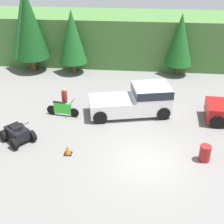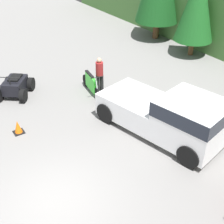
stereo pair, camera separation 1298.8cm
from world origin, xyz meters
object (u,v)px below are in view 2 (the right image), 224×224
object	(u,v)px
quad_atv	(15,86)
traffic_cone	(18,127)
rider_person	(100,73)
dirt_bike	(91,84)
pickup_truck_second	(171,115)

from	to	relation	value
quad_atv	traffic_cone	bearing A→B (deg)	21.14
quad_atv	rider_person	xyz separation A→B (m)	(1.89, 3.60, 0.49)
dirt_bike	traffic_cone	distance (m)	4.33
pickup_truck_second	rider_person	distance (m)	4.72
rider_person	traffic_cone	world-z (taller)	rider_person
traffic_cone	pickup_truck_second	bearing A→B (deg)	54.22
pickup_truck_second	traffic_cone	xyz separation A→B (m)	(-3.52, -4.88, -0.76)
pickup_truck_second	quad_atv	xyz separation A→B (m)	(-6.61, -3.89, -0.55)
dirt_bike	pickup_truck_second	bearing A→B (deg)	17.67
traffic_cone	dirt_bike	bearing A→B (deg)	106.96
dirt_bike	rider_person	world-z (taller)	rider_person
pickup_truck_second	dirt_bike	distance (m)	4.86
rider_person	traffic_cone	distance (m)	4.79
pickup_truck_second	rider_person	xyz separation A→B (m)	(-4.71, -0.30, -0.06)
dirt_bike	rider_person	distance (m)	0.66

